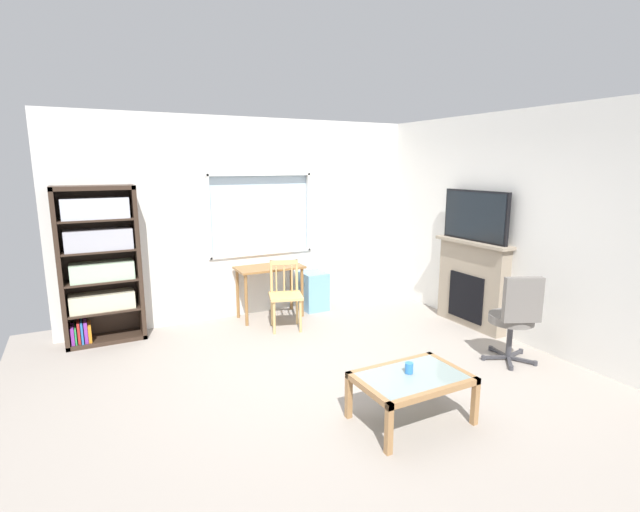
{
  "coord_description": "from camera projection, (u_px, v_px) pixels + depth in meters",
  "views": [
    {
      "loc": [
        -2.12,
        -3.96,
        2.14
      ],
      "look_at": [
        0.23,
        0.52,
        1.14
      ],
      "focal_mm": 25.95,
      "sensor_mm": 36.0,
      "label": 1
    }
  ],
  "objects": [
    {
      "name": "bookshelf",
      "position": [
        99.0,
        260.0,
        5.53
      ],
      "size": [
        0.9,
        0.38,
        1.9
      ],
      "color": "#38281E",
      "rests_on": "ground"
    },
    {
      "name": "tv",
      "position": [
        475.0,
        216.0,
        5.97
      ],
      "size": [
        0.06,
        1.05,
        0.66
      ],
      "color": "black",
      "rests_on": "fireplace"
    },
    {
      "name": "wall_right",
      "position": [
        509.0,
        226.0,
        5.73
      ],
      "size": [
        0.12,
        4.82,
        2.78
      ],
      "primitive_type": "cube",
      "color": "silver",
      "rests_on": "ground"
    },
    {
      "name": "coffee_table",
      "position": [
        412.0,
        382.0,
        3.87
      ],
      "size": [
        0.93,
        0.63,
        0.42
      ],
      "color": "#8C9E99",
      "rests_on": "ground"
    },
    {
      "name": "sippy_cup",
      "position": [
        409.0,
        368.0,
        3.89
      ],
      "size": [
        0.07,
        0.07,
        0.09
      ],
      "primitive_type": "cylinder",
      "color": "#337FD6",
      "rests_on": "coffee_table"
    },
    {
      "name": "wooden_chair",
      "position": [
        285.0,
        294.0,
        6.07
      ],
      "size": [
        0.52,
        0.51,
        0.9
      ],
      "color": "tan",
      "rests_on": "ground"
    },
    {
      "name": "ground",
      "position": [
        324.0,
        374.0,
        4.82
      ],
      "size": [
        6.08,
        5.62,
        0.02
      ],
      "primitive_type": "cube",
      "color": "#9E9389"
    },
    {
      "name": "desk_under_window",
      "position": [
        270.0,
        275.0,
        6.49
      ],
      "size": [
        0.93,
        0.47,
        0.74
      ],
      "color": "olive",
      "rests_on": "ground"
    },
    {
      "name": "fireplace",
      "position": [
        472.0,
        283.0,
        6.16
      ],
      "size": [
        0.26,
        1.17,
        1.16
      ],
      "color": "gray",
      "rests_on": "ground"
    },
    {
      "name": "office_chair",
      "position": [
        515.0,
        315.0,
        4.97
      ],
      "size": [
        0.59,
        0.62,
        1.0
      ],
      "color": "slate",
      "rests_on": "ground"
    },
    {
      "name": "plastic_drawer_unit",
      "position": [
        313.0,
        291.0,
        6.92
      ],
      "size": [
        0.35,
        0.4,
        0.57
      ],
      "primitive_type": "cube",
      "color": "#72ADDB",
      "rests_on": "ground"
    },
    {
      "name": "wall_back_with_window",
      "position": [
        246.0,
        219.0,
        6.55
      ],
      "size": [
        5.08,
        0.15,
        2.78
      ],
      "color": "silver",
      "rests_on": "ground"
    }
  ]
}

